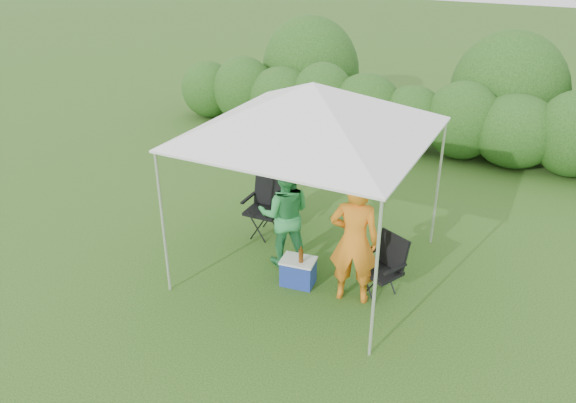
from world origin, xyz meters
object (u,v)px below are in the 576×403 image
at_px(chair_left, 266,202).
at_px(cooler, 298,271).
at_px(man, 354,241).
at_px(woman, 285,214).
at_px(chair_right, 385,263).
at_px(canopy, 312,109).

distance_m(chair_left, cooler, 1.65).
bearing_deg(cooler, man, -6.10).
height_order(woman, cooler, woman).
relative_size(chair_left, woman, 0.60).
xyz_separation_m(chair_right, cooler, (-1.17, -0.32, -0.30)).
relative_size(chair_right, cooler, 1.71).
height_order(chair_left, cooler, chair_left).
bearing_deg(chair_left, chair_right, -20.85).
xyz_separation_m(canopy, chair_right, (1.24, -0.21, -1.96)).
height_order(canopy, chair_left, canopy).
xyz_separation_m(chair_left, man, (1.95, -1.11, 0.36)).
bearing_deg(man, woman, -31.74).
xyz_separation_m(canopy, chair_left, (-1.07, 0.59, -1.90)).
distance_m(chair_right, man, 0.63).
distance_m(man, cooler, 1.08).
distance_m(chair_right, cooler, 1.26).
xyz_separation_m(chair_left, woman, (0.70, -0.68, 0.26)).
bearing_deg(chair_left, canopy, -30.64).
relative_size(woman, cooler, 3.14).
xyz_separation_m(woman, cooler, (0.45, -0.45, -0.62)).
bearing_deg(cooler, woman, 127.26).
bearing_deg(man, chair_right, -152.76).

